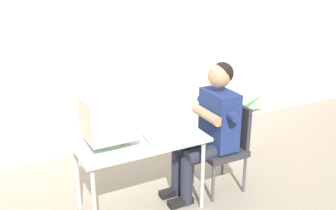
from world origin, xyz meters
TOP-DOWN VIEW (x-y plane):
  - ground_plane at (0.00, 0.00)m, footprint 12.00×12.00m
  - wall_back at (0.30, 1.40)m, footprint 8.00×0.10m
  - desk at (0.00, 0.00)m, footprint 1.11×0.62m
  - crt_monitor at (-0.26, -0.00)m, footprint 0.42×0.40m
  - keyboard at (0.11, 0.00)m, footprint 0.19×0.47m
  - office_chair at (0.89, -0.04)m, footprint 0.42×0.42m
  - person_seated at (0.71, -0.04)m, footprint 0.69×0.58m
  - potted_plant at (1.41, 0.51)m, footprint 0.80×0.81m
  - desk_mug at (0.09, -0.21)m, footprint 0.07×0.09m

SIDE VIEW (x-z plane):
  - ground_plane at x=0.00m, z-range 0.00..0.00m
  - potted_plant at x=1.41m, z-range -0.10..0.69m
  - office_chair at x=0.89m, z-range 0.05..0.91m
  - desk at x=0.00m, z-range 0.29..1.00m
  - person_seated at x=0.71m, z-range 0.06..1.35m
  - keyboard at x=0.11m, z-range 0.71..0.74m
  - desk_mug at x=0.09m, z-range 0.71..0.82m
  - crt_monitor at x=-0.26m, z-range 0.75..1.16m
  - wall_back at x=0.30m, z-range 0.00..3.00m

